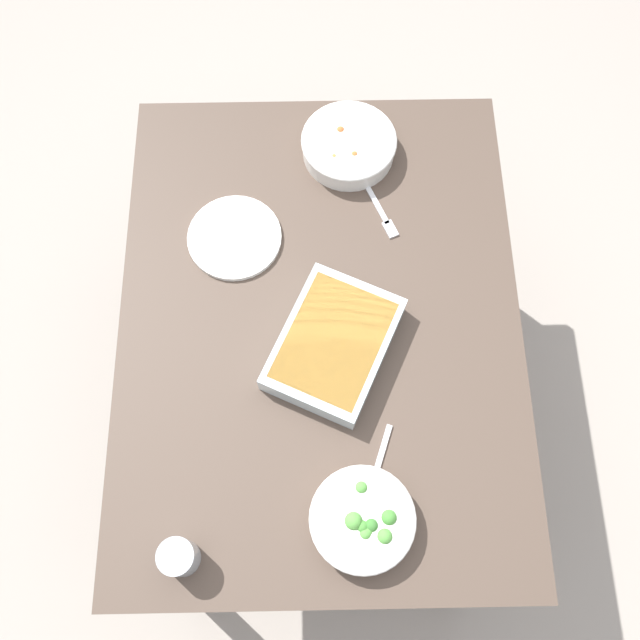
{
  "coord_description": "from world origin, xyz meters",
  "views": [
    {
      "loc": [
        0.56,
        -0.01,
        2.19
      ],
      "look_at": [
        0.0,
        0.0,
        0.74
      ],
      "focal_mm": 39.03,
      "sensor_mm": 36.0,
      "label": 1
    }
  ],
  "objects_px": {
    "spoon_by_stew": "(357,165)",
    "drink_cup": "(179,557)",
    "stew_bowl": "(349,145)",
    "fork_on_table": "(381,211)",
    "baking_dish": "(334,344)",
    "side_plate": "(235,238)",
    "broccoli_bowl": "(363,520)",
    "spoon_by_broccoli": "(375,477)"
  },
  "relations": [
    {
      "from": "drink_cup",
      "to": "stew_bowl",
      "type": "bearing_deg",
      "value": 159.24
    },
    {
      "from": "stew_bowl",
      "to": "spoon_by_broccoli",
      "type": "height_order",
      "value": "stew_bowl"
    },
    {
      "from": "spoon_by_stew",
      "to": "drink_cup",
      "type": "bearing_deg",
      "value": -22.67
    },
    {
      "from": "fork_on_table",
      "to": "side_plate",
      "type": "bearing_deg",
      "value": -79.24
    },
    {
      "from": "stew_bowl",
      "to": "fork_on_table",
      "type": "relative_size",
      "value": 1.36
    },
    {
      "from": "baking_dish",
      "to": "fork_on_table",
      "type": "bearing_deg",
      "value": 160.63
    },
    {
      "from": "stew_bowl",
      "to": "broccoli_bowl",
      "type": "distance_m",
      "value": 0.88
    },
    {
      "from": "baking_dish",
      "to": "broccoli_bowl",
      "type": "bearing_deg",
      "value": 7.38
    },
    {
      "from": "broccoli_bowl",
      "to": "spoon_by_stew",
      "type": "relative_size",
      "value": 1.3
    },
    {
      "from": "drink_cup",
      "to": "side_plate",
      "type": "xyz_separation_m",
      "value": [
        -0.71,
        0.08,
        -0.03
      ]
    },
    {
      "from": "drink_cup",
      "to": "fork_on_table",
      "type": "distance_m",
      "value": 0.89
    },
    {
      "from": "stew_bowl",
      "to": "drink_cup",
      "type": "bearing_deg",
      "value": -20.76
    },
    {
      "from": "stew_bowl",
      "to": "broccoli_bowl",
      "type": "relative_size",
      "value": 1.1
    },
    {
      "from": "baking_dish",
      "to": "side_plate",
      "type": "bearing_deg",
      "value": -140.87
    },
    {
      "from": "spoon_by_broccoli",
      "to": "spoon_by_stew",
      "type": "bearing_deg",
      "value": -179.42
    },
    {
      "from": "baking_dish",
      "to": "drink_cup",
      "type": "xyz_separation_m",
      "value": [
        0.43,
        -0.31,
        0.0
      ]
    },
    {
      "from": "baking_dish",
      "to": "spoon_by_stew",
      "type": "relative_size",
      "value": 2.24
    },
    {
      "from": "side_plate",
      "to": "spoon_by_stew",
      "type": "xyz_separation_m",
      "value": [
        -0.2,
        0.29,
        -0.0
      ]
    },
    {
      "from": "baking_dish",
      "to": "side_plate",
      "type": "height_order",
      "value": "baking_dish"
    },
    {
      "from": "stew_bowl",
      "to": "broccoli_bowl",
      "type": "xyz_separation_m",
      "value": [
        0.88,
        -0.0,
        -0.0
      ]
    },
    {
      "from": "baking_dish",
      "to": "spoon_by_broccoli",
      "type": "xyz_separation_m",
      "value": [
        0.28,
        0.08,
        -0.03
      ]
    },
    {
      "from": "stew_bowl",
      "to": "baking_dish",
      "type": "distance_m",
      "value": 0.51
    },
    {
      "from": "broccoli_bowl",
      "to": "spoon_by_broccoli",
      "type": "bearing_deg",
      "value": 161.35
    },
    {
      "from": "baking_dish",
      "to": "spoon_by_broccoli",
      "type": "relative_size",
      "value": 2.13
    },
    {
      "from": "side_plate",
      "to": "fork_on_table",
      "type": "xyz_separation_m",
      "value": [
        -0.07,
        0.35,
        -0.0
      ]
    },
    {
      "from": "spoon_by_broccoli",
      "to": "fork_on_table",
      "type": "relative_size",
      "value": 1.01
    },
    {
      "from": "stew_bowl",
      "to": "broccoli_bowl",
      "type": "bearing_deg",
      "value": -0.08
    },
    {
      "from": "side_plate",
      "to": "spoon_by_stew",
      "type": "bearing_deg",
      "value": 123.64
    },
    {
      "from": "broccoli_bowl",
      "to": "fork_on_table",
      "type": "relative_size",
      "value": 1.24
    },
    {
      "from": "baking_dish",
      "to": "fork_on_table",
      "type": "xyz_separation_m",
      "value": [
        -0.34,
        0.12,
        -0.03
      ]
    },
    {
      "from": "baking_dish",
      "to": "drink_cup",
      "type": "distance_m",
      "value": 0.53
    },
    {
      "from": "broccoli_bowl",
      "to": "spoon_by_stew",
      "type": "distance_m",
      "value": 0.84
    },
    {
      "from": "baking_dish",
      "to": "spoon_by_stew",
      "type": "xyz_separation_m",
      "value": [
        -0.47,
        0.07,
        -0.03
      ]
    },
    {
      "from": "stew_bowl",
      "to": "side_plate",
      "type": "xyz_separation_m",
      "value": [
        0.23,
        -0.27,
        -0.03
      ]
    },
    {
      "from": "spoon_by_stew",
      "to": "fork_on_table",
      "type": "xyz_separation_m",
      "value": [
        0.13,
        0.05,
        -0.0
      ]
    },
    {
      "from": "broccoli_bowl",
      "to": "fork_on_table",
      "type": "height_order",
      "value": "broccoli_bowl"
    },
    {
      "from": "stew_bowl",
      "to": "spoon_by_stew",
      "type": "relative_size",
      "value": 1.42
    },
    {
      "from": "baking_dish",
      "to": "spoon_by_stew",
      "type": "height_order",
      "value": "baking_dish"
    },
    {
      "from": "side_plate",
      "to": "broccoli_bowl",
      "type": "bearing_deg",
      "value": 22.94
    },
    {
      "from": "baking_dish",
      "to": "spoon_by_broccoli",
      "type": "distance_m",
      "value": 0.29
    },
    {
      "from": "drink_cup",
      "to": "side_plate",
      "type": "distance_m",
      "value": 0.71
    },
    {
      "from": "fork_on_table",
      "to": "broccoli_bowl",
      "type": "bearing_deg",
      "value": -5.85
    }
  ]
}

